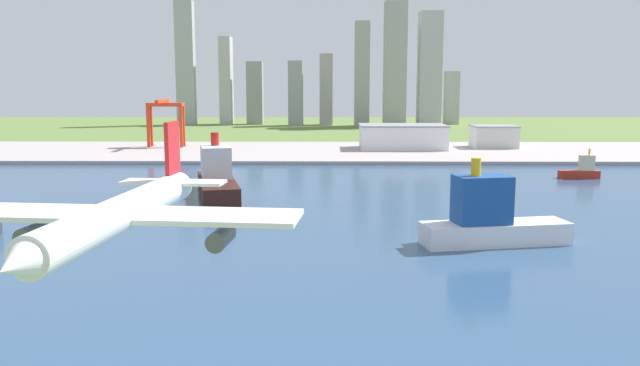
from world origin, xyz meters
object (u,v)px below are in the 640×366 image
Objects in this scene: ferry_boat at (490,220)px; port_crane_red at (165,112)px; warehouse_main at (402,137)px; warehouse_annex at (494,136)px; airplane_landing at (122,214)px; tugboat_small at (582,170)px; cargo_ship at (217,178)px.

port_crane_red reaches higher than ferry_boat.
warehouse_main reaches higher than warehouse_annex.
warehouse_annex is at bearing -0.03° from port_crane_red.
tugboat_small is at bearing 61.48° from airplane_landing.
port_crane_red reaches higher than cargo_ship.
tugboat_small is at bearing -86.00° from warehouse_annex.
cargo_ship is at bearing -163.67° from tugboat_small.
warehouse_main is (183.17, -10.46, -17.71)m from port_crane_red.
cargo_ship is 224.14m from warehouse_main.
warehouse_main is (4.64, 288.72, 3.38)m from ferry_boat.
airplane_landing reaches higher than ferry_boat.
ferry_boat is 1.49× the size of warehouse_annex.
cargo_ship is at bearing 138.28° from ferry_boat.
ferry_boat is at bearing 63.45° from airplane_landing.
port_crane_red is at bearing 120.83° from ferry_boat.
warehouse_annex is (-10.52, 150.40, 6.27)m from tugboat_small.
port_crane_red is 255.78m from warehouse_annex.
port_crane_red reaches higher than warehouse_main.
cargo_ship reaches higher than ferry_boat.
tugboat_small is 162.72m from warehouse_main.
tugboat_small is at bearing -59.51° from warehouse_main.
warehouse_main is at bearing 61.03° from cargo_ship.
airplane_landing is 335.63m from tugboat_small.
airplane_landing is at bearing -82.41° from cargo_ship.
warehouse_main is (108.56, 196.07, 3.43)m from cargo_ship.
airplane_landing is 1.71× the size of tugboat_small.
warehouse_annex is (255.12, -0.15, -18.36)m from port_crane_red.
port_crane_red is at bearing 179.97° from warehouse_annex.
tugboat_small is 0.35× the size of cargo_ship.
warehouse_annex is at bearing 8.15° from warehouse_main.
cargo_ship is (-31.61, 237.35, -31.08)m from airplane_landing.
tugboat_small is (159.43, 293.32, -34.57)m from airplane_landing.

